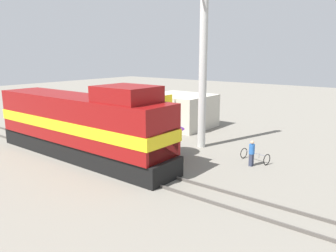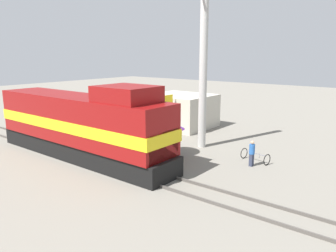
# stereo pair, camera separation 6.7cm
# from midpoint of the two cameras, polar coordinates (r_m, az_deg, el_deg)

# --- Properties ---
(ground_plane) EXTENTS (120.00, 120.00, 0.00)m
(ground_plane) POSITION_cam_midpoint_polar(r_m,az_deg,el_deg) (18.49, -3.69, -8.76)
(ground_plane) COLOR slate
(rail_near) EXTENTS (0.08, 41.22, 0.15)m
(rail_near) POSITION_cam_midpoint_polar(r_m,az_deg,el_deg) (17.98, -5.24, -9.17)
(rail_near) COLOR #4C4742
(rail_near) RESTS_ON ground_plane
(rail_far) EXTENTS (0.08, 41.22, 0.15)m
(rail_far) POSITION_cam_midpoint_polar(r_m,az_deg,el_deg) (18.97, -2.23, -7.94)
(rail_far) COLOR #4C4742
(rail_far) RESTS_ON ground_plane
(locomotive) EXTENTS (2.90, 14.81, 4.96)m
(locomotive) POSITION_cam_midpoint_polar(r_m,az_deg,el_deg) (21.73, -14.45, 0.08)
(locomotive) COLOR black
(locomotive) RESTS_ON ground_plane
(utility_pole) EXTENTS (1.80, 0.57, 11.88)m
(utility_pole) POSITION_cam_midpoint_polar(r_m,az_deg,el_deg) (23.35, 6.26, 10.63)
(utility_pole) COLOR #B2B2AD
(utility_pole) RESTS_ON ground_plane
(vendor_umbrella) EXTENTS (2.21, 2.21, 2.29)m
(vendor_umbrella) POSITION_cam_midpoint_polar(r_m,az_deg,el_deg) (21.78, 0.14, 0.15)
(vendor_umbrella) COLOR #4C4C4C
(vendor_umbrella) RESTS_ON ground_plane
(billboard_sign) EXTENTS (2.44, 0.12, 3.39)m
(billboard_sign) POSITION_cam_midpoint_polar(r_m,az_deg,el_deg) (26.57, -0.77, 3.65)
(billboard_sign) COLOR #595959
(billboard_sign) RESTS_ON ground_plane
(shrub_cluster) EXTENTS (1.10, 1.10, 1.10)m
(shrub_cluster) POSITION_cam_midpoint_polar(r_m,az_deg,el_deg) (21.86, -0.33, -3.85)
(shrub_cluster) COLOR #2D722D
(shrub_cluster) RESTS_ON ground_plane
(person_bystander) EXTENTS (0.34, 0.34, 1.59)m
(person_bystander) POSITION_cam_midpoint_polar(r_m,az_deg,el_deg) (20.48, 14.48, -4.49)
(person_bystander) COLOR #2D3347
(person_bystander) RESTS_ON ground_plane
(bicycle) EXTENTS (1.06, 1.89, 0.70)m
(bicycle) POSITION_cam_midpoint_polar(r_m,az_deg,el_deg) (21.50, 15.03, -5.10)
(bicycle) COLOR black
(bicycle) RESTS_ON ground_plane
(building_block_distant) EXTENTS (5.05, 5.58, 3.00)m
(building_block_distant) POSITION_cam_midpoint_polar(r_m,az_deg,el_deg) (30.62, 2.28, 2.69)
(building_block_distant) COLOR #B7B2A3
(building_block_distant) RESTS_ON ground_plane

